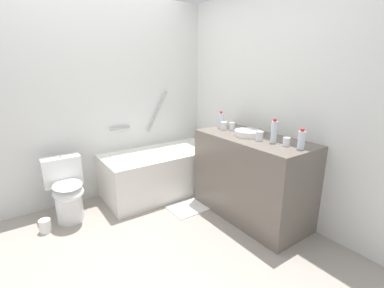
{
  "coord_description": "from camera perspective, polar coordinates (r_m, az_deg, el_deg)",
  "views": [
    {
      "loc": [
        -0.85,
        -2.06,
        1.6
      ],
      "look_at": [
        0.66,
        0.12,
        0.84
      ],
      "focal_mm": 25.47,
      "sensor_mm": 36.0,
      "label": 1
    }
  ],
  "objects": [
    {
      "name": "toilet_paper_roll",
      "position": [
        3.2,
        -28.39,
        -14.85
      ],
      "size": [
        0.11,
        0.11,
        0.14
      ],
      "primitive_type": "cylinder",
      "color": "white",
      "rests_on": "ground_plane"
    },
    {
      "name": "sink_faucet",
      "position": [
        3.05,
        13.86,
        2.69
      ],
      "size": [
        0.13,
        0.15,
        0.07
      ],
      "color": "#A7A7AD",
      "rests_on": "vanity_counter"
    },
    {
      "name": "toilet",
      "position": [
        3.22,
        -24.75,
        -8.82
      ],
      "size": [
        0.39,
        0.52,
        0.68
      ],
      "rotation": [
        0.0,
        0.0,
        -1.58
      ],
      "color": "white",
      "rests_on": "ground_plane"
    },
    {
      "name": "wall_back_tiled",
      "position": [
        3.48,
        -20.55,
        8.46
      ],
      "size": [
        3.47,
        0.1,
        2.42
      ],
      "primitive_type": "cube",
      "color": "silver",
      "rests_on": "ground_plane"
    },
    {
      "name": "water_bottle_1",
      "position": [
        2.69,
        16.8,
        2.45
      ],
      "size": [
        0.06,
        0.06,
        0.23
      ],
      "color": "silver",
      "rests_on": "vanity_counter"
    },
    {
      "name": "vanity_counter",
      "position": [
        3.04,
        12.27,
        -6.78
      ],
      "size": [
        0.61,
        1.27,
        0.9
      ],
      "primitive_type": "cube",
      "color": "#6B6056",
      "rests_on": "ground_plane"
    },
    {
      "name": "water_bottle_0",
      "position": [
        3.24,
        6.08,
        4.93
      ],
      "size": [
        0.06,
        0.06,
        0.2
      ],
      "color": "silver",
      "rests_on": "vanity_counter"
    },
    {
      "name": "water_bottle_2",
      "position": [
        2.57,
        21.94,
        0.78
      ],
      "size": [
        0.06,
        0.06,
        0.18
      ],
      "color": "silver",
      "rests_on": "vanity_counter"
    },
    {
      "name": "drinking_glass_3",
      "position": [
        3.14,
        8.4,
        3.66
      ],
      "size": [
        0.07,
        0.07,
        0.09
      ],
      "primitive_type": "cylinder",
      "color": "white",
      "rests_on": "vanity_counter"
    },
    {
      "name": "drinking_glass_0",
      "position": [
        3.16,
        6.69,
        3.8
      ],
      "size": [
        0.08,
        0.08,
        0.09
      ],
      "primitive_type": "cylinder",
      "color": "white",
      "rests_on": "vanity_counter"
    },
    {
      "name": "sink_basin",
      "position": [
        2.93,
        11.66,
        2.27
      ],
      "size": [
        0.28,
        0.28,
        0.06
      ],
      "primitive_type": "cylinder",
      "color": "white",
      "rests_on": "vanity_counter"
    },
    {
      "name": "drinking_glass_2",
      "position": [
        2.75,
        13.96,
        1.62
      ],
      "size": [
        0.07,
        0.07,
        0.09
      ],
      "primitive_type": "cylinder",
      "color": "white",
      "rests_on": "vanity_counter"
    },
    {
      "name": "drinking_glass_1",
      "position": [
        2.64,
        19.16,
        0.44
      ],
      "size": [
        0.07,
        0.07,
        0.08
      ],
      "primitive_type": "cylinder",
      "color": "white",
      "rests_on": "vanity_counter"
    },
    {
      "name": "bathtub",
      "position": [
        3.59,
        -6.21,
        -5.5
      ],
      "size": [
        1.49,
        0.72,
        1.29
      ],
      "color": "white",
      "rests_on": "ground_plane"
    },
    {
      "name": "bath_mat",
      "position": [
        3.33,
        0.76,
        -12.74
      ],
      "size": [
        0.64,
        0.35,
        0.01
      ],
      "primitive_type": "cube",
      "color": "white",
      "rests_on": "ground_plane"
    },
    {
      "name": "ground_plane",
      "position": [
        2.74,
        -10.54,
        -20.1
      ],
      "size": [
        4.07,
        4.07,
        0.0
      ],
      "primitive_type": "plane",
      "color": "#9E9389"
    },
    {
      "name": "wall_right_mirror",
      "position": [
        3.21,
        15.15,
        8.37
      ],
      "size": [
        0.1,
        2.89,
        2.42
      ],
      "primitive_type": "cube",
      "color": "silver",
      "rests_on": "ground_plane"
    }
  ]
}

